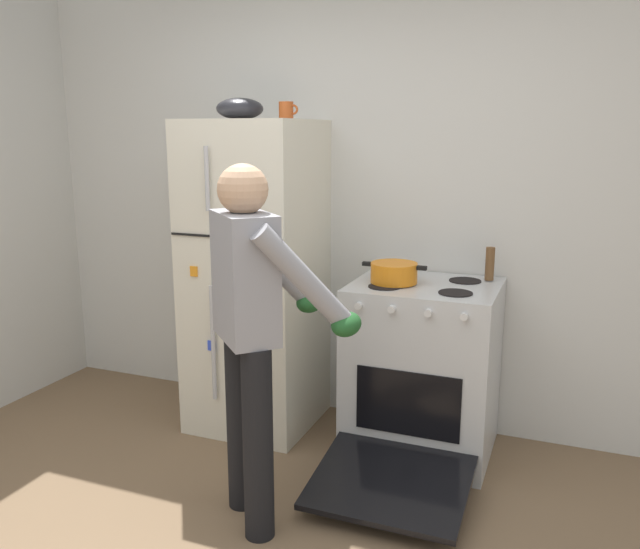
% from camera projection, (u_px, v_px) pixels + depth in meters
% --- Properties ---
extents(kitchen_wall_back, '(6.00, 0.10, 2.70)m').
position_uv_depth(kitchen_wall_back, '(366.00, 196.00, 3.84)').
color(kitchen_wall_back, silver).
rests_on(kitchen_wall_back, ground).
extents(refrigerator, '(0.68, 0.72, 1.79)m').
position_uv_depth(refrigerator, '(256.00, 277.00, 3.79)').
color(refrigerator, silver).
rests_on(refrigerator, ground).
extents(stove_range, '(0.76, 1.24, 0.94)m').
position_uv_depth(stove_range, '(422.00, 371.00, 3.51)').
color(stove_range, silver).
rests_on(stove_range, ground).
extents(person_cook, '(0.67, 0.69, 1.60)m').
position_uv_depth(person_cook, '(254.00, 316.00, 2.76)').
color(person_cook, black).
rests_on(person_cook, ground).
extents(red_pot, '(0.35, 0.25, 0.11)m').
position_uv_depth(red_pot, '(394.00, 273.00, 3.42)').
color(red_pot, orange).
rests_on(red_pot, stove_range).
extents(coffee_mug, '(0.11, 0.08, 0.10)m').
position_uv_depth(coffee_mug, '(287.00, 110.00, 3.57)').
color(coffee_mug, '#B24C1E').
rests_on(coffee_mug, refrigerator).
extents(pepper_mill, '(0.05, 0.05, 0.18)m').
position_uv_depth(pepper_mill, '(490.00, 264.00, 3.47)').
color(pepper_mill, brown).
rests_on(pepper_mill, stove_range).
extents(mixing_bowl, '(0.26, 0.26, 0.12)m').
position_uv_depth(mixing_bowl, '(240.00, 109.00, 3.61)').
color(mixing_bowl, black).
rests_on(mixing_bowl, refrigerator).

